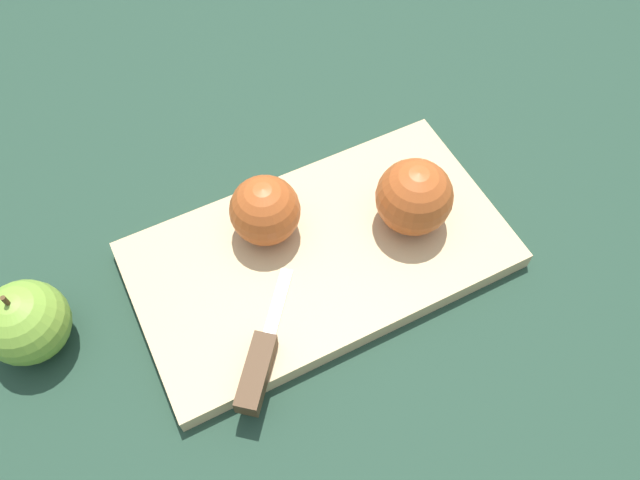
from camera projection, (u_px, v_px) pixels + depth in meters
name	position (u px, v px, depth m)	size (l,w,h in m)	color
ground_plane	(320.00, 260.00, 0.72)	(4.00, 4.00, 0.00)	#1E3828
cutting_board	(320.00, 255.00, 0.71)	(0.43, 0.26, 0.02)	tan
apple_half_left	(414.00, 196.00, 0.68)	(0.09, 0.09, 0.09)	#AD4C1E
apple_half_right	(265.00, 210.00, 0.68)	(0.08, 0.08, 0.08)	#AD4C1E
knife	(258.00, 368.00, 0.61)	(0.11, 0.15, 0.02)	silver
apple_whole	(26.00, 322.00, 0.63)	(0.09, 0.09, 0.10)	olive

